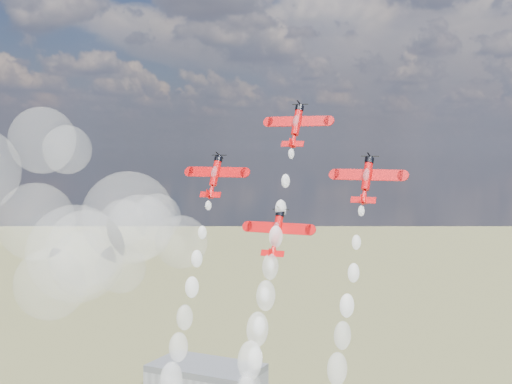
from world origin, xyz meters
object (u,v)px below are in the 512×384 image
object	(u,v)px
plane_lead	(296,125)
plane_right	(367,179)
plane_left	(215,175)
plane_slot	(277,232)
hangar	(206,378)

from	to	relation	value
plane_lead	plane_right	size ratio (longest dim) A/B	1.00
plane_left	plane_lead	bearing A→B (deg)	16.12
plane_slot	hangar	bearing A→B (deg)	123.90
plane_lead	plane_slot	world-z (taller)	plane_lead
hangar	plane_right	bearing A→B (deg)	-52.18
plane_left	plane_right	size ratio (longest dim) A/B	1.00
hangar	plane_left	xyz separation A→B (m)	(98.71, -164.01, 101.08)
hangar	plane_slot	size ratio (longest dim) A/B	4.28
plane_lead	plane_left	bearing A→B (deg)	-163.88
plane_left	plane_slot	xyz separation A→B (m)	(14.29, -4.13, -9.11)
plane_lead	plane_right	world-z (taller)	plane_lead
plane_lead	plane_right	bearing A→B (deg)	-16.12
plane_left	plane_right	xyz separation A→B (m)	(28.59, 0.00, 0.00)
plane_right	plane_left	bearing A→B (deg)	180.00
plane_left	hangar	bearing A→B (deg)	121.04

